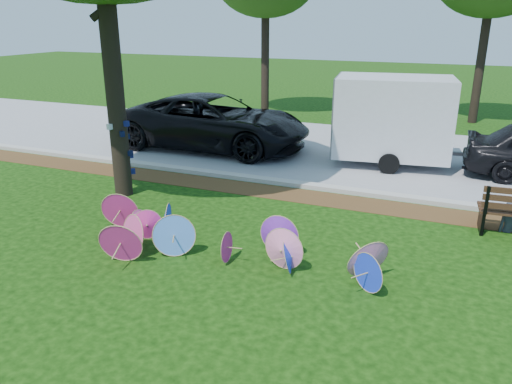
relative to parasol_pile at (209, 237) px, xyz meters
The scene contains 7 objects.
ground 0.77m from the parasol_pile, 97.37° to the right, with size 90.00×90.00×0.00m, color black.
mulch_strip 3.85m from the parasol_pile, 91.29° to the left, with size 90.00×1.00×0.01m, color #472D16.
curb 4.54m from the parasol_pile, 91.09° to the left, with size 90.00×0.30×0.12m, color #B7B5AD.
street 8.69m from the parasol_pile, 90.57° to the left, with size 90.00×8.00×0.01m, color gray.
parasol_pile is the anchor object (origin of this frame).
black_van 8.21m from the parasol_pile, 116.29° to the left, with size 3.01×6.53×1.82m, color black.
cargo_trailer 8.06m from the parasol_pile, 73.81° to the left, with size 3.33×2.11×2.93m, color silver.
Camera 1 is at (4.18, -6.91, 4.31)m, focal length 35.00 mm.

